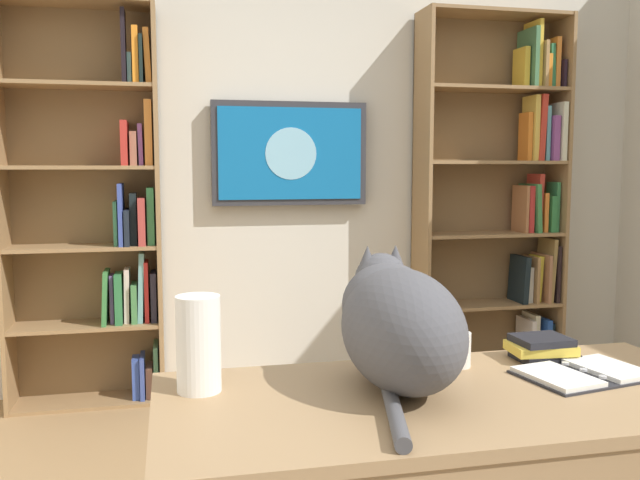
# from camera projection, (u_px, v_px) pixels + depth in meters

# --- Properties ---
(wall_back) EXTENTS (4.52, 0.06, 2.70)m
(wall_back) POSITION_uv_depth(u_px,v_px,m) (294.00, 157.00, 4.00)
(wall_back) COLOR silver
(wall_back) RESTS_ON ground
(bookshelf_left) EXTENTS (0.91, 0.28, 2.20)m
(bookshelf_left) POSITION_uv_depth(u_px,v_px,m) (507.00, 198.00, 4.14)
(bookshelf_left) COLOR #937047
(bookshelf_left) RESTS_ON ground
(bookshelf_right) EXTENTS (0.81, 0.28, 2.15)m
(bookshelf_right) POSITION_uv_depth(u_px,v_px,m) (100.00, 213.00, 3.63)
(bookshelf_right) COLOR #937047
(bookshelf_right) RESTS_ON ground
(wall_mounted_tv) EXTENTS (0.90, 0.07, 0.60)m
(wall_mounted_tv) POSITION_uv_depth(u_px,v_px,m) (290.00, 154.00, 3.90)
(wall_mounted_tv) COLOR #333338
(desk) EXTENTS (1.46, 0.66, 0.73)m
(desk) POSITION_uv_depth(u_px,v_px,m) (457.00, 439.00, 1.66)
(desk) COLOR #A37F56
(desk) RESTS_ON ground
(cat) EXTENTS (0.28, 0.61, 0.35)m
(cat) POSITION_uv_depth(u_px,v_px,m) (397.00, 321.00, 1.71)
(cat) COLOR #4C4C51
(cat) RESTS_ON desk
(open_binder) EXTENTS (0.37, 0.28, 0.02)m
(open_binder) POSITION_uv_depth(u_px,v_px,m) (583.00, 373.00, 1.80)
(open_binder) COLOR #26262B
(open_binder) RESTS_ON desk
(paper_towel_roll) EXTENTS (0.11, 0.11, 0.24)m
(paper_towel_roll) POSITION_uv_depth(u_px,v_px,m) (199.00, 344.00, 1.67)
(paper_towel_roll) COLOR white
(paper_towel_roll) RESTS_ON desk
(coffee_mug) EXTENTS (0.08, 0.08, 0.10)m
(coffee_mug) POSITION_uv_depth(u_px,v_px,m) (456.00, 349.00, 1.89)
(coffee_mug) COLOR white
(coffee_mug) RESTS_ON desk
(desk_book_stack) EXTENTS (0.19, 0.14, 0.07)m
(desk_book_stack) POSITION_uv_depth(u_px,v_px,m) (542.00, 348.00, 1.95)
(desk_book_stack) COLOR black
(desk_book_stack) RESTS_ON desk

